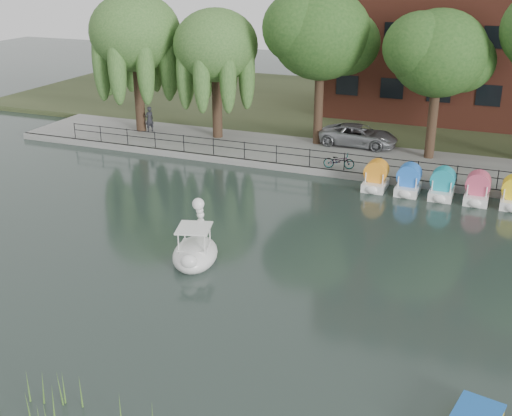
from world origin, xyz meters
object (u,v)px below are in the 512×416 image
Objects in this scene: minivan at (359,134)px; pedestrian at (149,117)px; swan_boat at (195,249)px; bicycle at (339,160)px.

pedestrian is (-13.83, -1.95, 0.23)m from minivan.
minivan is 1.73× the size of swan_boat.
bicycle is at bearing 104.01° from pedestrian.
swan_boat is at bearing 62.26° from pedestrian.
bicycle is at bearing 63.22° from swan_boat.
pedestrian reaches higher than minivan.
bicycle is 14.25m from pedestrian.
pedestrian is at bearing 110.34° from swan_boat.
bicycle is 0.54× the size of swan_boat.
minivan is 17.79m from swan_boat.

